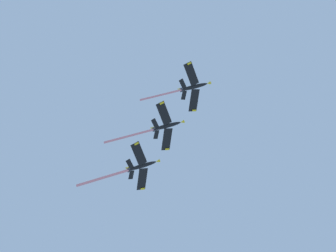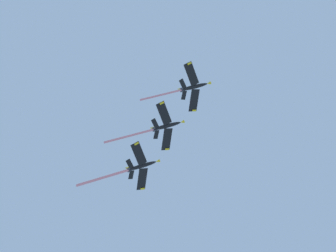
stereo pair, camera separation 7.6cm
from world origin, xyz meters
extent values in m
ellipsoid|color=black|center=(12.58, 23.53, 175.61)|extent=(11.31, 3.51, 6.92)
cone|color=yellow|center=(18.38, 24.55, 178.80)|extent=(2.16, 1.52, 1.82)
ellipsoid|color=black|center=(14.11, 23.80, 177.13)|extent=(3.02, 1.49, 2.13)
cube|color=black|center=(11.01, 28.64, 175.14)|extent=(6.64, 9.55, 1.89)
cube|color=yellow|center=(9.99, 32.62, 175.10)|extent=(1.78, 1.31, 0.96)
cube|color=black|center=(12.85, 18.20, 175.14)|extent=(3.88, 9.21, 1.89)
cube|color=yellow|center=(13.24, 14.10, 175.10)|extent=(1.68, 0.81, 0.96)
cube|color=black|center=(7.85, 25.01, 173.22)|extent=(3.15, 3.96, 1.00)
cube|color=black|center=(8.64, 20.52, 173.22)|extent=(2.15, 3.80, 1.00)
cube|color=yellow|center=(7.76, 22.68, 174.55)|extent=(3.42, 0.77, 3.61)
cylinder|color=#38383D|center=(7.52, 23.10, 172.75)|extent=(1.38, 1.01, 1.18)
cylinder|color=#38383D|center=(7.68, 22.21, 172.75)|extent=(1.38, 1.01, 1.18)
cylinder|color=pink|center=(-0.15, 21.29, 168.49)|extent=(15.60, 3.42, 8.96)
ellipsoid|color=black|center=(-1.68, 34.18, 170.33)|extent=(11.38, 3.62, 6.75)
cone|color=yellow|center=(4.17, 35.26, 173.43)|extent=(2.16, 1.54, 1.80)
ellipsoid|color=black|center=(-0.12, 34.47, 171.83)|extent=(3.03, 1.51, 2.09)
cube|color=black|center=(-3.29, 39.27, 169.87)|extent=(6.72, 9.55, 1.84)
cube|color=yellow|center=(-4.35, 43.24, 169.84)|extent=(1.79, 1.32, 0.94)
cube|color=black|center=(-1.37, 28.85, 169.87)|extent=(3.83, 9.19, 1.84)
cube|color=yellow|center=(-0.94, 24.76, 169.84)|extent=(1.69, 0.80, 0.94)
cube|color=black|center=(-6.45, 35.62, 168.02)|extent=(3.18, 3.96, 0.97)
cube|color=black|center=(-5.63, 31.13, 168.02)|extent=(2.13, 3.79, 0.97)
cube|color=yellow|center=(-6.50, 33.29, 169.36)|extent=(3.40, 0.80, 3.59)
cylinder|color=#38383D|center=(-6.77, 33.70, 167.57)|extent=(1.38, 1.01, 1.17)
cylinder|color=#38383D|center=(-6.61, 32.81, 167.57)|extent=(1.38, 1.01, 1.17)
cylinder|color=pink|center=(-15.62, 31.61, 162.85)|extent=(18.00, 4.08, 9.96)
ellipsoid|color=black|center=(-14.93, 45.07, 164.46)|extent=(11.30, 3.65, 6.91)
cone|color=yellow|center=(-9.14, 46.16, 167.65)|extent=(2.17, 1.55, 1.82)
ellipsoid|color=black|center=(-13.39, 45.36, 165.98)|extent=(3.03, 1.52, 2.12)
cube|color=black|center=(-16.55, 50.16, 163.99)|extent=(6.72, 9.54, 1.89)
cube|color=yellow|center=(-17.63, 54.13, 163.95)|extent=(1.78, 1.32, 0.96)
cube|color=black|center=(-14.59, 39.74, 163.99)|extent=(3.78, 9.17, 1.89)
cube|color=yellow|center=(-14.14, 35.65, 163.95)|extent=(1.68, 0.79, 0.96)
cube|color=black|center=(-19.67, 46.50, 162.08)|extent=(3.18, 3.95, 1.00)
cube|color=black|center=(-18.82, 42.01, 162.08)|extent=(2.10, 3.78, 1.00)
cube|color=yellow|center=(-19.73, 44.16, 163.40)|extent=(3.42, 0.82, 3.60)
cylinder|color=#38383D|center=(-19.97, 44.58, 161.61)|extent=(1.39, 1.02, 1.18)
cylinder|color=#38383D|center=(-19.81, 43.69, 161.61)|extent=(1.39, 1.02, 1.18)
cylinder|color=pink|center=(-28.89, 42.44, 156.65)|extent=(18.27, 4.34, 10.55)
camera|label=1|loc=(14.08, -16.92, 1.79)|focal=48.89mm
camera|label=2|loc=(14.01, -16.94, 1.79)|focal=48.89mm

